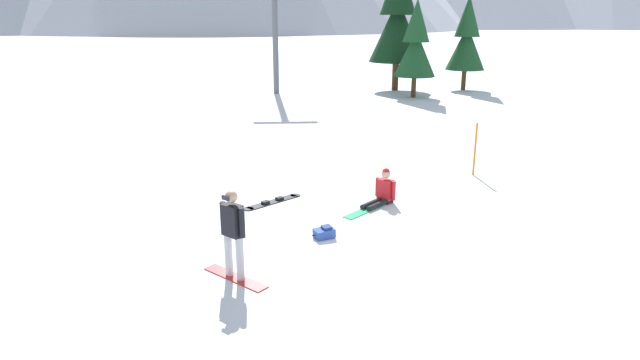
{
  "coord_description": "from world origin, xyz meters",
  "views": [
    {
      "loc": [
        -2.88,
        -10.27,
        4.89
      ],
      "look_at": [
        -2.11,
        2.45,
        1.0
      ],
      "focal_mm": 30.72,
      "sensor_mm": 36.0,
      "label": 1
    }
  ],
  "objects_px": {
    "snowboarder_midground": "(382,192)",
    "trail_marker_pole": "(475,149)",
    "pine_tree_tall": "(467,39)",
    "ski_lift_tower": "(274,4)",
    "pine_tree_young": "(398,18)",
    "pine_tree_short": "(416,44)",
    "snowboarder_foreground": "(233,233)",
    "backpack_blue": "(324,233)",
    "loose_snowboard_far_spare": "(273,202)"
  },
  "relations": [
    {
      "from": "snowboarder_midground",
      "to": "trail_marker_pole",
      "type": "relative_size",
      "value": 0.91
    },
    {
      "from": "pine_tree_tall",
      "to": "ski_lift_tower",
      "type": "bearing_deg",
      "value": -175.97
    },
    {
      "from": "trail_marker_pole",
      "to": "pine_tree_young",
      "type": "distance_m",
      "value": 20.22
    },
    {
      "from": "snowboarder_midground",
      "to": "pine_tree_tall",
      "type": "distance_m",
      "value": 24.29
    },
    {
      "from": "ski_lift_tower",
      "to": "trail_marker_pole",
      "type": "bearing_deg",
      "value": -71.02
    },
    {
      "from": "trail_marker_pole",
      "to": "pine_tree_short",
      "type": "height_order",
      "value": "pine_tree_short"
    },
    {
      "from": "snowboarder_foreground",
      "to": "backpack_blue",
      "type": "relative_size",
      "value": 3.23
    },
    {
      "from": "backpack_blue",
      "to": "pine_tree_short",
      "type": "xyz_separation_m",
      "value": [
        6.87,
        21.33,
        3.01
      ]
    },
    {
      "from": "pine_tree_short",
      "to": "snowboarder_midground",
      "type": "bearing_deg",
      "value": -105.19
    },
    {
      "from": "snowboarder_foreground",
      "to": "snowboarder_midground",
      "type": "bearing_deg",
      "value": 49.19
    },
    {
      "from": "pine_tree_tall",
      "to": "pine_tree_short",
      "type": "bearing_deg",
      "value": -142.41
    },
    {
      "from": "snowboarder_foreground",
      "to": "pine_tree_tall",
      "type": "relative_size",
      "value": 0.3
    },
    {
      "from": "snowboarder_foreground",
      "to": "pine_tree_tall",
      "type": "xyz_separation_m",
      "value": [
        12.78,
        26.34,
        2.35
      ]
    },
    {
      "from": "pine_tree_young",
      "to": "ski_lift_tower",
      "type": "relative_size",
      "value": 0.88
    },
    {
      "from": "ski_lift_tower",
      "to": "snowboarder_foreground",
      "type": "bearing_deg",
      "value": -90.91
    },
    {
      "from": "snowboarder_foreground",
      "to": "trail_marker_pole",
      "type": "xyz_separation_m",
      "value": [
        6.89,
        6.63,
        -0.11
      ]
    },
    {
      "from": "pine_tree_tall",
      "to": "pine_tree_young",
      "type": "height_order",
      "value": "pine_tree_young"
    },
    {
      "from": "backpack_blue",
      "to": "snowboarder_midground",
      "type": "bearing_deg",
      "value": 52.73
    },
    {
      "from": "ski_lift_tower",
      "to": "pine_tree_short",
      "type": "bearing_deg",
      "value": -15.2
    },
    {
      "from": "snowboarder_midground",
      "to": "ski_lift_tower",
      "type": "xyz_separation_m",
      "value": [
        -3.12,
        21.38,
        5.13
      ]
    },
    {
      "from": "snowboarder_midground",
      "to": "trail_marker_pole",
      "type": "bearing_deg",
      "value": 37.19
    },
    {
      "from": "snowboarder_midground",
      "to": "backpack_blue",
      "type": "relative_size",
      "value": 2.74
    },
    {
      "from": "backpack_blue",
      "to": "ski_lift_tower",
      "type": "xyz_separation_m",
      "value": [
        -1.44,
        23.59,
        5.33
      ]
    },
    {
      "from": "snowboarder_midground",
      "to": "ski_lift_tower",
      "type": "distance_m",
      "value": 22.21
    },
    {
      "from": "backpack_blue",
      "to": "trail_marker_pole",
      "type": "distance_m",
      "value": 6.96
    },
    {
      "from": "snowboarder_foreground",
      "to": "pine_tree_short",
      "type": "relative_size",
      "value": 0.31
    },
    {
      "from": "loose_snowboard_far_spare",
      "to": "backpack_blue",
      "type": "bearing_deg",
      "value": -63.84
    },
    {
      "from": "snowboarder_foreground",
      "to": "pine_tree_short",
      "type": "distance_m",
      "value": 24.89
    },
    {
      "from": "trail_marker_pole",
      "to": "pine_tree_tall",
      "type": "xyz_separation_m",
      "value": [
        5.9,
        19.71,
        2.46
      ]
    },
    {
      "from": "loose_snowboard_far_spare",
      "to": "trail_marker_pole",
      "type": "height_order",
      "value": "trail_marker_pole"
    },
    {
      "from": "pine_tree_tall",
      "to": "snowboarder_midground",
      "type": "bearing_deg",
      "value": -112.59
    },
    {
      "from": "loose_snowboard_far_spare",
      "to": "ski_lift_tower",
      "type": "height_order",
      "value": "ski_lift_tower"
    },
    {
      "from": "backpack_blue",
      "to": "snowboarder_foreground",
      "type": "bearing_deg",
      "value": -134.52
    },
    {
      "from": "snowboarder_midground",
      "to": "pine_tree_young",
      "type": "height_order",
      "value": "pine_tree_young"
    },
    {
      "from": "snowboarder_midground",
      "to": "trail_marker_pole",
      "type": "height_order",
      "value": "trail_marker_pole"
    },
    {
      "from": "snowboarder_foreground",
      "to": "loose_snowboard_far_spare",
      "type": "relative_size",
      "value": 1.09
    },
    {
      "from": "snowboarder_midground",
      "to": "ski_lift_tower",
      "type": "relative_size",
      "value": 0.16
    },
    {
      "from": "backpack_blue",
      "to": "ski_lift_tower",
      "type": "bearing_deg",
      "value": 93.5
    },
    {
      "from": "backpack_blue",
      "to": "trail_marker_pole",
      "type": "height_order",
      "value": "trail_marker_pole"
    },
    {
      "from": "snowboarder_midground",
      "to": "backpack_blue",
      "type": "height_order",
      "value": "snowboarder_midground"
    },
    {
      "from": "loose_snowboard_far_spare",
      "to": "ski_lift_tower",
      "type": "xyz_separation_m",
      "value": [
        -0.21,
        21.08,
        5.43
      ]
    },
    {
      "from": "loose_snowboard_far_spare",
      "to": "pine_tree_short",
      "type": "distance_m",
      "value": 20.73
    },
    {
      "from": "pine_tree_short",
      "to": "pine_tree_young",
      "type": "relative_size",
      "value": 0.68
    },
    {
      "from": "trail_marker_pole",
      "to": "ski_lift_tower",
      "type": "xyz_separation_m",
      "value": [
        -6.48,
        18.83,
        4.62
      ]
    },
    {
      "from": "pine_tree_young",
      "to": "snowboarder_foreground",
      "type": "bearing_deg",
      "value": -107.25
    },
    {
      "from": "snowboarder_foreground",
      "to": "trail_marker_pole",
      "type": "bearing_deg",
      "value": 43.93
    },
    {
      "from": "trail_marker_pole",
      "to": "pine_tree_tall",
      "type": "relative_size",
      "value": 0.28
    },
    {
      "from": "snowboarder_foreground",
      "to": "pine_tree_short",
      "type": "height_order",
      "value": "pine_tree_short"
    },
    {
      "from": "loose_snowboard_far_spare",
      "to": "trail_marker_pole",
      "type": "xyz_separation_m",
      "value": [
        6.26,
        2.25,
        0.81
      ]
    },
    {
      "from": "loose_snowboard_far_spare",
      "to": "pine_tree_young",
      "type": "bearing_deg",
      "value": 71.01
    }
  ]
}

